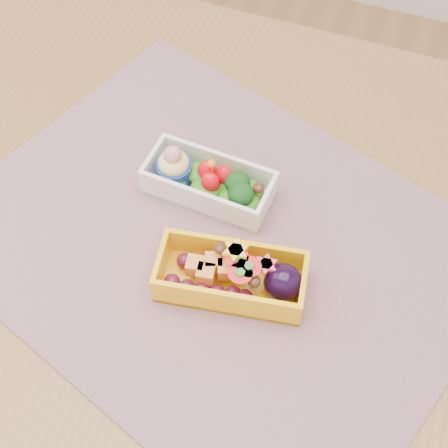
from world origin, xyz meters
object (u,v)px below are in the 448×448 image
(bento_yellow, at_px, (234,276))
(bento_white, at_px, (208,182))
(placemat, at_px, (216,244))
(table, at_px, (226,285))

(bento_yellow, bearing_deg, bento_white, 113.87)
(placemat, height_order, bento_yellow, bento_yellow)
(bento_white, bearing_deg, placemat, -58.57)
(bento_white, bearing_deg, table, -49.83)
(table, relative_size, bento_yellow, 7.08)
(table, bearing_deg, bento_white, 127.19)
(placemat, relative_size, bento_yellow, 3.39)
(bento_white, xyz_separation_m, bento_yellow, (0.07, -0.11, 0.00))
(table, bearing_deg, bento_yellow, -60.81)
(table, relative_size, bento_white, 7.72)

